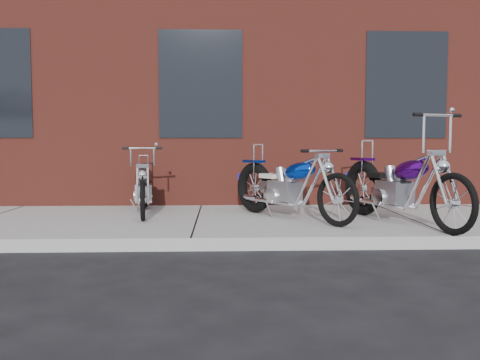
{
  "coord_description": "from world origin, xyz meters",
  "views": [
    {
      "loc": [
        0.35,
        -5.63,
        1.21
      ],
      "look_at": [
        0.58,
        0.8,
        0.74
      ],
      "focal_mm": 38.0,
      "sensor_mm": 36.0,
      "label": 1
    }
  ],
  "objects": [
    {
      "name": "building_brick",
      "position": [
        0.0,
        8.0,
        4.0
      ],
      "size": [
        22.0,
        10.0,
        8.0
      ],
      "primitive_type": "cube",
      "color": "maroon",
      "rests_on": "ground"
    },
    {
      "name": "chopper_blue",
      "position": [
        1.3,
        1.44,
        0.58
      ],
      "size": [
        1.48,
        2.02,
        1.04
      ],
      "rotation": [
        0.0,
        0.0,
        -0.95
      ],
      "color": "black",
      "rests_on": "sidewalk"
    },
    {
      "name": "ground",
      "position": [
        0.0,
        0.0,
        0.0
      ],
      "size": [
        120.0,
        120.0,
        0.0
      ],
      "primitive_type": "plane",
      "color": "black",
      "rests_on": "ground"
    },
    {
      "name": "chopper_purple",
      "position": [
        2.7,
        0.97,
        0.61
      ],
      "size": [
        0.99,
        2.42,
        1.42
      ],
      "rotation": [
        0.0,
        0.0,
        -1.23
      ],
      "color": "black",
      "rests_on": "sidewalk"
    },
    {
      "name": "sidewalk",
      "position": [
        0.0,
        1.5,
        0.07
      ],
      "size": [
        22.0,
        3.0,
        0.15
      ],
      "primitive_type": "cube",
      "color": "#979797",
      "rests_on": "ground"
    },
    {
      "name": "chopper_third",
      "position": [
        -0.83,
        2.02,
        0.51
      ],
      "size": [
        0.5,
        1.98,
        1.01
      ],
      "rotation": [
        0.0,
        0.0,
        -1.43
      ],
      "color": "black",
      "rests_on": "sidewalk"
    }
  ]
}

